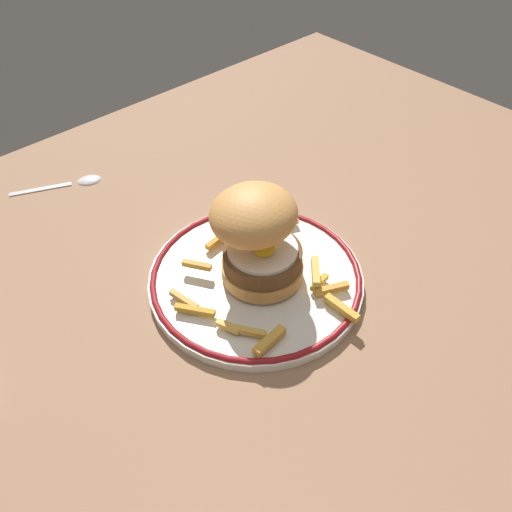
# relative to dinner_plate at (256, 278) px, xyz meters

# --- Properties ---
(ground_plane) EXTENTS (1.35, 1.03, 0.04)m
(ground_plane) POSITION_rel_dinner_plate_xyz_m (-0.04, -0.03, -0.03)
(ground_plane) COLOR #9A7052
(dinner_plate) EXTENTS (0.26, 0.26, 0.02)m
(dinner_plate) POSITION_rel_dinner_plate_xyz_m (0.00, 0.00, 0.00)
(dinner_plate) COLOR white
(dinner_plate) RESTS_ON ground_plane
(burger) EXTENTS (0.14, 0.14, 0.12)m
(burger) POSITION_rel_dinner_plate_xyz_m (0.00, 0.00, 0.07)
(burger) COLOR #D5934A
(burger) RESTS_ON dinner_plate
(fries_pile) EXTENTS (0.22, 0.24, 0.02)m
(fries_pile) POSITION_rel_dinner_plate_xyz_m (0.00, -0.01, 0.01)
(fries_pile) COLOR gold
(fries_pile) RESTS_ON dinner_plate
(spoon) EXTENTS (0.13, 0.07, 0.01)m
(spoon) POSITION_rel_dinner_plate_xyz_m (-0.06, 0.33, -0.00)
(spoon) COLOR silver
(spoon) RESTS_ON ground_plane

